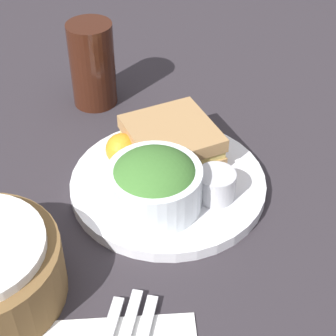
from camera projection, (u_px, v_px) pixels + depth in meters
ground_plane at (168, 188)px, 0.76m from camera, size 4.00×4.00×0.00m
plate at (168, 184)px, 0.75m from camera, size 0.26×0.26×0.02m
sandwich at (171, 142)px, 0.77m from camera, size 0.15×0.15×0.05m
salad_bowl at (155, 183)px, 0.69m from camera, size 0.12×0.12×0.07m
dressing_cup at (216, 185)px, 0.71m from camera, size 0.05×0.05×0.04m
orange_wedge at (122, 149)px, 0.76m from camera, size 0.04×0.04×0.04m
drink_glass at (92, 65)px, 0.88m from camera, size 0.07×0.07×0.14m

